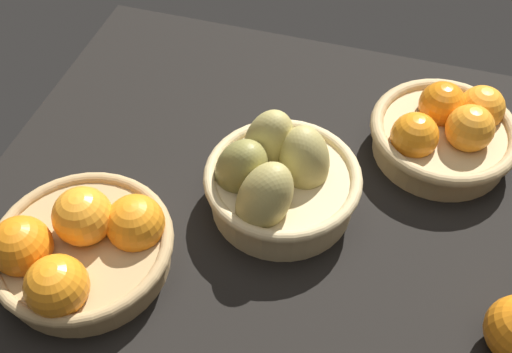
{
  "coord_description": "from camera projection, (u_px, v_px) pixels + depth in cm",
  "views": [
    {
      "loc": [
        -12.93,
        54.29,
        71.38
      ],
      "look_at": [
        2.93,
        1.47,
        7.0
      ],
      "focal_mm": 43.07,
      "sensor_mm": 36.0,
      "label": 1
    }
  ],
  "objects": [
    {
      "name": "basket_center_pears",
      "position": [
        277.0,
        179.0,
        0.83
      ],
      "size": [
        22.02,
        22.68,
        14.43
      ],
      "color": "tan",
      "rests_on": "market_tray"
    },
    {
      "name": "basket_near_left",
      "position": [
        445.0,
        131.0,
        0.9
      ],
      "size": [
        21.85,
        21.85,
        10.32
      ],
      "color": "tan",
      "rests_on": "market_tray"
    },
    {
      "name": "basket_far_right",
      "position": [
        81.0,
        247.0,
        0.77
      ],
      "size": [
        23.25,
        23.25,
        10.92
      ],
      "color": "tan",
      "rests_on": "market_tray"
    },
    {
      "name": "market_tray",
      "position": [
        278.0,
        198.0,
        0.89
      ],
      "size": [
        84.0,
        72.0,
        3.0
      ],
      "primitive_type": "cube",
      "color": "black",
      "rests_on": "ground"
    }
  ]
}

